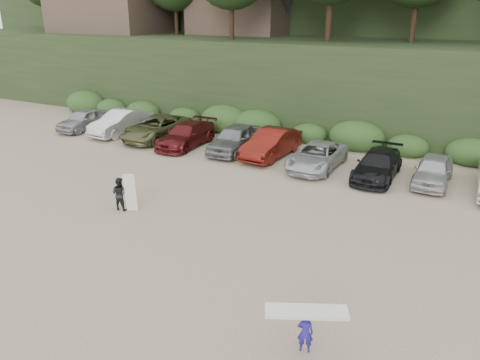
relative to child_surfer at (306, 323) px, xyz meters
The scene contains 4 objects.
ground 6.32m from the child_surfer, 137.41° to the left, with size 120.00×120.00×0.00m, color tan.
parked_cars 14.57m from the child_surfer, 101.31° to the left, with size 39.76×6.41×1.63m.
child_surfer is the anchor object (origin of this frame).
adult_surfer 11.20m from the child_surfer, 155.35° to the left, with size 1.22×0.64×1.73m.
Camera 1 is at (7.72, -13.62, 8.34)m, focal length 35.00 mm.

